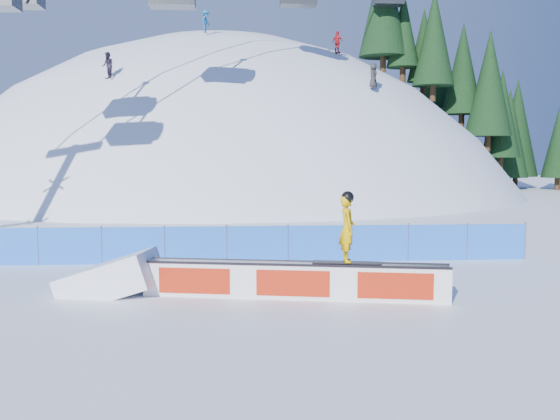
{
  "coord_description": "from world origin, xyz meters",
  "views": [
    {
      "loc": [
        1.34,
        -15.64,
        3.59
      ],
      "look_at": [
        2.55,
        1.84,
        1.97
      ],
      "focal_mm": 40.0,
      "sensor_mm": 36.0,
      "label": 1
    }
  ],
  "objects": [
    {
      "name": "snow_hill",
      "position": [
        0.0,
        42.0,
        -18.0
      ],
      "size": [
        64.0,
        64.0,
        64.0
      ],
      "color": "silver",
      "rests_on": "ground"
    },
    {
      "name": "ground",
      "position": [
        0.0,
        0.0,
        0.0
      ],
      "size": [
        160.0,
        160.0,
        0.0
      ],
      "primitive_type": "plane",
      "color": "white",
      "rests_on": "ground"
    },
    {
      "name": "distant_skiers",
      "position": [
        2.06,
        29.36,
        11.03
      ],
      "size": [
        18.16,
        8.79,
        6.32
      ],
      "color": "#201D2B",
      "rests_on": "ground"
    },
    {
      "name": "snow_ramp",
      "position": [
        -1.91,
        0.31,
        0.0
      ],
      "size": [
        2.75,
        2.01,
        1.56
      ],
      "primitive_type": null,
      "rotation": [
        0.0,
        -0.31,
        -0.19
      ],
      "color": "white",
      "rests_on": "ground"
    },
    {
      "name": "rail_box",
      "position": [
        2.72,
        -0.58,
        0.45
      ],
      "size": [
        7.51,
        1.95,
        0.91
      ],
      "rotation": [
        0.0,
        0.0,
        -0.19
      ],
      "color": "white",
      "rests_on": "ground"
    },
    {
      "name": "treeline",
      "position": [
        25.31,
        40.84,
        8.83
      ],
      "size": [
        22.37,
        12.26,
        17.75
      ],
      "color": "#342314",
      "rests_on": "ground"
    },
    {
      "name": "snowboarder",
      "position": [
        4.0,
        -0.83,
        1.77
      ],
      "size": [
        1.71,
        0.62,
        1.76
      ],
      "rotation": [
        0.0,
        0.0,
        1.58
      ],
      "color": "black",
      "rests_on": "rail_box"
    },
    {
      "name": "safety_fence",
      "position": [
        0.0,
        4.5,
        0.6
      ],
      "size": [
        22.05,
        0.05,
        1.3
      ],
      "color": "blue",
      "rests_on": "ground"
    }
  ]
}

